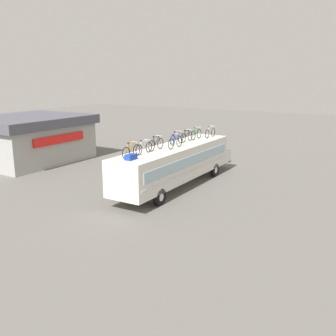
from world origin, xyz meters
name	(u,v)px	position (x,y,z in m)	size (l,w,h in m)	color
ground_plane	(175,187)	(0.00, 0.00, 0.00)	(120.00, 120.00, 0.00)	#605E59
bus	(177,162)	(0.24, 0.00, 1.74)	(13.26, 2.56, 2.89)	silver
luggage_bag_1	(131,157)	(-4.97, -0.03, 3.05)	(0.69, 0.41, 0.31)	#193899
rooftop_bicycle_1	(131,151)	(-4.48, 0.30, 3.28)	(1.71, 0.44, 0.92)	black
rooftop_bicycle_2	(144,148)	(-3.20, 0.31, 3.25)	(1.69, 0.44, 0.86)	black
rooftop_bicycle_3	(156,144)	(-1.85, 0.32, 3.28)	(1.72, 0.44, 0.93)	black
rooftop_bicycle_4	(175,142)	(-0.58, -0.35, 3.28)	(1.78, 0.44, 0.94)	black
rooftop_bicycle_5	(177,139)	(0.70, 0.29, 3.28)	(1.79, 0.44, 0.92)	black
rooftop_bicycle_6	(187,136)	(1.99, 0.20, 3.26)	(1.68, 0.44, 0.89)	black
rooftop_bicycle_7	(196,134)	(3.29, 0.11, 3.28)	(1.66, 0.44, 0.92)	black
rooftop_bicycle_8	(210,133)	(4.64, -0.40, 3.27)	(1.73, 0.44, 0.90)	black
roadside_building	(29,138)	(0.41, 15.34, 2.07)	(9.76, 8.12, 4.04)	#9E9E99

